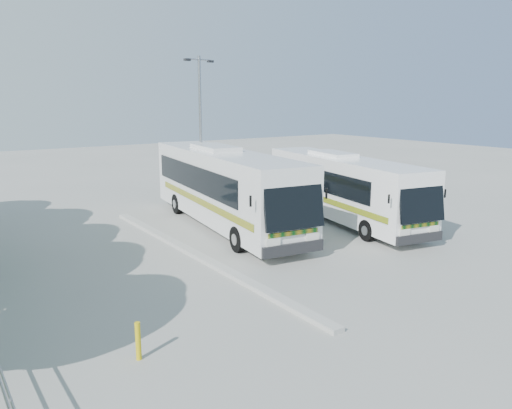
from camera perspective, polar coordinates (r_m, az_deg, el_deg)
ground at (r=19.18m, az=1.99°, el=-6.23°), size 100.00×100.00×0.00m
kerb_divider at (r=19.62m, az=-6.96°, el=-5.67°), size 0.40×16.00×0.15m
coach_main at (r=23.67m, az=-3.62°, el=2.15°), size 4.29×13.12×3.58m
coach_adjacent at (r=25.16m, az=9.81°, el=2.07°), size 4.36×11.66×3.17m
lamppost at (r=28.72m, az=-6.37°, el=9.11°), size 2.02×0.61×8.32m
bollard at (r=12.35m, az=-13.32°, el=-14.94°), size 0.15×0.15×0.93m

